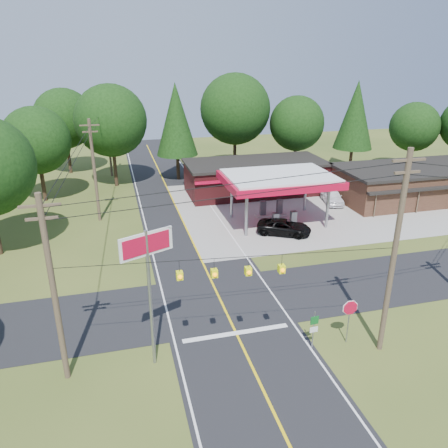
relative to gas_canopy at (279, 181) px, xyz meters
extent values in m
plane|color=#3A4D1B|center=(-9.00, -13.00, -4.27)|extent=(120.00, 120.00, 0.00)
cube|color=black|center=(-9.00, -13.00, -4.26)|extent=(8.00, 120.00, 0.02)
cube|color=black|center=(-9.00, -13.00, -4.25)|extent=(70.00, 7.00, 0.02)
cube|color=yellow|center=(-9.00, -13.00, -4.24)|extent=(0.15, 110.00, 0.00)
cylinder|color=gray|center=(-4.00, -2.50, -2.17)|extent=(0.28, 0.28, 4.20)
cylinder|color=gray|center=(-4.00, 2.50, -2.17)|extent=(0.28, 0.28, 4.20)
cylinder|color=gray|center=(4.00, -2.50, -2.17)|extent=(0.28, 0.28, 4.20)
cylinder|color=gray|center=(4.00, 2.50, -2.17)|extent=(0.28, 0.28, 4.20)
cube|color=#B5092A|center=(0.00, 0.00, 0.08)|extent=(10.60, 7.40, 0.70)
cube|color=white|center=(0.00, 0.00, 0.48)|extent=(10.00, 7.00, 0.25)
cube|color=#9E9B93|center=(0.00, -1.80, -4.14)|extent=(3.20, 0.90, 0.22)
cube|color=#3F3F44|center=(-0.90, -1.80, -3.32)|extent=(0.55, 0.45, 1.50)
cube|color=#3F3F44|center=(0.90, -1.80, -3.32)|extent=(0.55, 0.45, 1.50)
cube|color=#9E9B93|center=(0.00, 1.80, -4.14)|extent=(3.20, 0.90, 0.22)
cube|color=#3F3F44|center=(-0.90, 1.80, -3.32)|extent=(0.55, 0.45, 1.50)
cube|color=#3F3F44|center=(0.90, 1.80, -3.32)|extent=(0.55, 0.45, 1.50)
cube|color=#54181A|center=(1.00, 10.00, -2.52)|extent=(16.00, 7.00, 3.50)
cube|color=black|center=(1.00, 10.00, -0.62)|extent=(16.40, 7.40, 0.30)
cube|color=#B5092A|center=(1.00, 6.40, -1.57)|extent=(16.00, 0.50, 0.25)
cube|color=#3B2318|center=(19.00, 3.00, -2.52)|extent=(20.00, 8.00, 3.50)
cube|color=black|center=(19.00, 3.00, -0.62)|extent=(20.40, 8.40, 0.30)
cylinder|color=#473828|center=(-1.50, -20.00, 1.48)|extent=(0.30, 0.30, 11.50)
cube|color=#473828|center=(-1.50, -20.00, 6.63)|extent=(1.80, 0.12, 0.12)
cube|color=#473828|center=(-1.50, -20.00, 6.03)|extent=(1.40, 0.12, 0.12)
cylinder|color=#473828|center=(-18.50, -18.00, 0.73)|extent=(0.30, 0.30, 10.00)
cube|color=#473828|center=(-18.50, -18.00, 5.13)|extent=(1.80, 0.12, 0.12)
cube|color=#473828|center=(-18.50, -18.00, 4.53)|extent=(1.40, 0.12, 0.12)
cylinder|color=#473828|center=(-17.00, 5.00, 0.73)|extent=(0.30, 0.30, 10.00)
cube|color=#473828|center=(-17.00, 5.00, 5.13)|extent=(1.80, 0.12, 0.12)
cube|color=#473828|center=(-17.00, 5.00, 4.53)|extent=(1.40, 0.12, 0.12)
cylinder|color=#473828|center=(-15.50, 22.00, 0.48)|extent=(0.30, 0.30, 9.50)
cube|color=#E1EB0C|center=(-12.55, -18.70, 1.23)|extent=(0.32, 0.32, 0.42)
cube|color=#E1EB0C|center=(-10.85, -18.90, 1.23)|extent=(0.32, 0.32, 0.42)
cube|color=#E1EB0C|center=(-9.15, -19.10, 1.23)|extent=(0.32, 0.32, 0.42)
cube|color=#E1EB0C|center=(-7.45, -19.30, 1.23)|extent=(0.32, 0.32, 0.42)
cylinder|color=#332316|center=(-23.00, 13.00, -2.29)|extent=(0.44, 0.44, 3.96)
sphere|color=black|center=(-23.00, 13.00, 2.55)|extent=(7.26, 7.26, 7.26)
cylinder|color=#332316|center=(-15.00, 17.00, -1.93)|extent=(0.44, 0.44, 4.68)
sphere|color=black|center=(-15.00, 17.00, 3.79)|extent=(8.58, 8.58, 8.58)
cylinder|color=#332316|center=(-7.00, 18.00, -2.11)|extent=(0.44, 0.44, 4.32)
cone|color=black|center=(-7.00, 18.00, 3.53)|extent=(5.28, 5.28, 9.00)
cylinder|color=#332316|center=(1.00, 19.00, -1.75)|extent=(0.44, 0.44, 5.04)
sphere|color=black|center=(1.00, 19.00, 4.41)|extent=(9.24, 9.24, 9.24)
cylinder|color=#332316|center=(9.00, 17.00, -2.29)|extent=(0.44, 0.44, 3.96)
sphere|color=black|center=(9.00, 17.00, 2.55)|extent=(7.26, 7.26, 7.26)
cylinder|color=#332316|center=(17.00, 16.00, -2.11)|extent=(0.44, 0.44, 4.32)
cone|color=black|center=(17.00, 16.00, 3.53)|extent=(5.28, 5.28, 9.00)
cylinder|color=#332316|center=(25.00, 14.00, -2.47)|extent=(0.44, 0.44, 3.60)
sphere|color=black|center=(25.00, 14.00, 1.93)|extent=(6.60, 6.60, 6.60)
cylinder|color=#332316|center=(-21.00, 25.00, -2.11)|extent=(0.44, 0.44, 4.32)
sphere|color=black|center=(-21.00, 25.00, 3.17)|extent=(7.92, 7.92, 7.92)
imported|color=black|center=(-0.50, -3.00, -3.58)|extent=(6.68, 6.68, 1.37)
imported|color=white|center=(8.00, 4.00, -3.50)|extent=(5.36, 5.36, 1.54)
cylinder|color=gray|center=(-14.00, -18.00, -0.39)|extent=(0.18, 0.18, 7.75)
cube|color=white|center=(-14.00, -18.00, 2.78)|extent=(2.67, 1.24, 1.22)
cube|color=#B5092A|center=(-14.00, -18.05, 2.78)|extent=(2.34, 1.08, 0.94)
cylinder|color=gray|center=(-3.04, -19.00, -2.95)|extent=(0.07, 0.07, 2.63)
cylinder|color=gray|center=(-5.20, -19.00, -3.05)|extent=(0.06, 0.06, 2.43)
cube|color=#0C591E|center=(-5.20, -19.04, -2.39)|extent=(0.50, 0.06, 0.50)
cube|color=white|center=(-5.20, -19.04, -3.00)|extent=(0.50, 0.06, 0.33)
camera|label=1|loc=(-15.20, -37.59, 11.44)|focal=35.00mm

